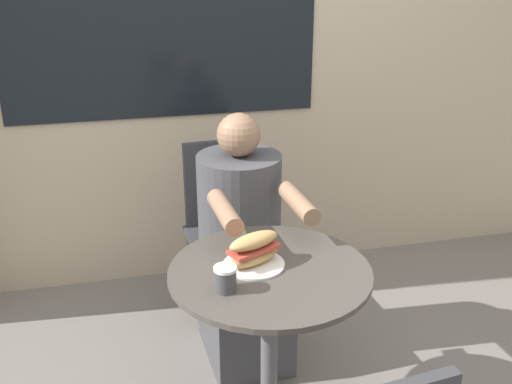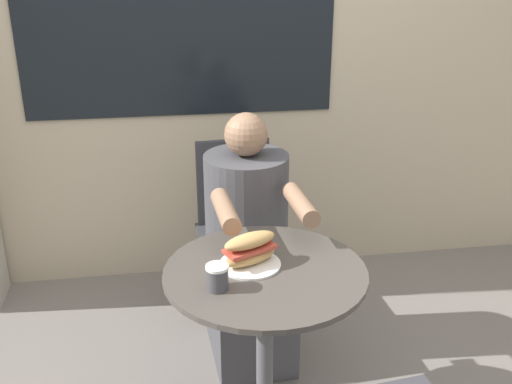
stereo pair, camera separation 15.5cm
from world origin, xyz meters
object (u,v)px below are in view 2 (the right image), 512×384
object	(u,v)px
cafe_table	(265,319)
drink_cup	(217,277)
sandwich_on_plate	(250,252)
diner_chair	(236,215)
seated_diner	(249,258)

from	to	relation	value
cafe_table	drink_cup	distance (m)	0.30
drink_cup	cafe_table	bearing A→B (deg)	29.02
sandwich_on_plate	drink_cup	bearing A→B (deg)	-132.67
diner_chair	cafe_table	bearing A→B (deg)	85.87
cafe_table	seated_diner	bearing A→B (deg)	87.84
cafe_table	drink_cup	bearing A→B (deg)	-150.98
sandwich_on_plate	drink_cup	xyz separation A→B (m)	(-0.12, -0.13, -0.01)
cafe_table	sandwich_on_plate	xyz separation A→B (m)	(-0.05, 0.04, 0.24)
diner_chair	drink_cup	xyz separation A→B (m)	(-0.18, -0.97, 0.23)
seated_diner	diner_chair	bearing A→B (deg)	-92.09
seated_diner	drink_cup	size ratio (longest dim) A/B	13.32
diner_chair	seated_diner	size ratio (longest dim) A/B	0.79
seated_diner	sandwich_on_plate	distance (m)	0.57
sandwich_on_plate	drink_cup	size ratio (longest dim) A/B	2.52
diner_chair	seated_diner	xyz separation A→B (m)	(0.01, -0.35, -0.05)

